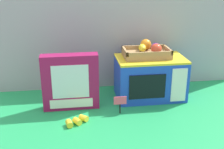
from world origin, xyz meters
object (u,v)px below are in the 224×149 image
object	(u,v)px
food_groups_crate	(148,52)
loose_toy_banana	(77,121)
price_sign	(120,102)
toy_microwave	(150,78)
cookie_set_box	(70,82)

from	to	relation	value
food_groups_crate	loose_toy_banana	bearing A→B (deg)	-146.12
food_groups_crate	price_sign	bearing A→B (deg)	-133.25
food_groups_crate	loose_toy_banana	xyz separation A→B (m)	(-0.44, -0.29, -0.27)
toy_microwave	price_sign	distance (m)	0.29
food_groups_crate	price_sign	world-z (taller)	food_groups_crate
loose_toy_banana	toy_microwave	bearing A→B (deg)	30.96
food_groups_crate	loose_toy_banana	size ratio (longest dim) A/B	2.22
toy_microwave	food_groups_crate	xyz separation A→B (m)	(-0.02, 0.02, 0.16)
cookie_set_box	price_sign	bearing A→B (deg)	-22.07
cookie_set_box	loose_toy_banana	world-z (taller)	cookie_set_box
cookie_set_box	loose_toy_banana	bearing A→B (deg)	-82.84
toy_microwave	cookie_set_box	xyz separation A→B (m)	(-0.48, -0.08, 0.03)
food_groups_crate	cookie_set_box	size ratio (longest dim) A/B	0.86
toy_microwave	loose_toy_banana	size ratio (longest dim) A/B	3.31
food_groups_crate	price_sign	size ratio (longest dim) A/B	2.72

